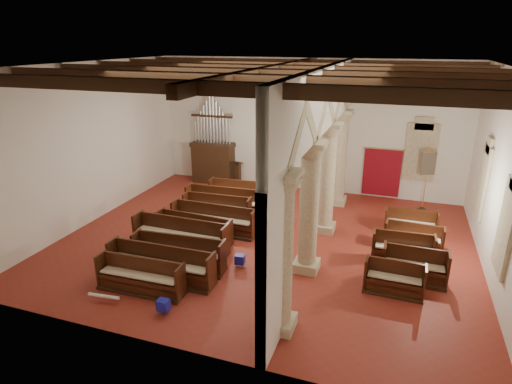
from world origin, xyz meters
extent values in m
plane|color=maroon|center=(0.00, 0.00, 0.00)|extent=(14.00, 14.00, 0.00)
plane|color=black|center=(0.00, 0.00, 6.00)|extent=(14.00, 14.00, 0.00)
cube|color=white|center=(0.00, 6.00, 3.00)|extent=(14.00, 0.02, 6.00)
cube|color=white|center=(0.00, -6.00, 3.00)|extent=(14.00, 0.02, 6.00)
cube|color=white|center=(-7.00, 0.00, 3.00)|extent=(0.02, 12.00, 6.00)
cube|color=white|center=(7.00, 0.00, 3.00)|extent=(0.02, 12.00, 6.00)
cube|color=beige|center=(1.80, -4.50, 0.15)|extent=(0.75, 0.75, 0.30)
cylinder|color=beige|center=(1.80, -4.50, 1.95)|extent=(0.56, 0.56, 3.30)
cube|color=beige|center=(1.80, -1.50, 0.15)|extent=(0.75, 0.75, 0.30)
cylinder|color=beige|center=(1.80, -1.50, 1.95)|extent=(0.56, 0.56, 3.30)
cube|color=beige|center=(1.80, 1.50, 0.15)|extent=(0.75, 0.75, 0.30)
cylinder|color=beige|center=(1.80, 1.50, 1.95)|extent=(0.56, 0.56, 3.30)
cube|color=beige|center=(1.80, 4.50, 0.15)|extent=(0.75, 0.75, 0.30)
cylinder|color=beige|center=(1.80, 4.50, 1.95)|extent=(0.56, 0.56, 3.30)
cube|color=white|center=(1.80, 0.00, 5.04)|extent=(0.25, 11.90, 1.93)
cube|color=#377D69|center=(6.98, -1.50, 2.20)|extent=(0.03, 1.00, 2.20)
cube|color=#377D69|center=(6.98, 2.50, 2.20)|extent=(0.03, 1.00, 2.20)
cube|color=#377D69|center=(5.00, 5.98, 2.20)|extent=(1.00, 0.03, 2.20)
cube|color=#342010|center=(-4.50, 5.50, 0.90)|extent=(2.00, 0.80, 1.80)
cube|color=#342010|center=(-4.50, 5.50, 1.90)|extent=(2.10, 0.85, 0.20)
cube|color=#3B2812|center=(-3.20, 5.50, 0.05)|extent=(0.53, 0.53, 0.10)
cube|color=#3B2812|center=(-3.20, 5.50, 0.56)|extent=(0.26, 0.26, 1.11)
cube|color=#3B2812|center=(-3.20, 5.42, 1.16)|extent=(0.57, 0.49, 0.20)
cube|color=maroon|center=(3.50, 5.92, 1.15)|extent=(1.60, 0.06, 2.10)
cylinder|color=gold|center=(3.50, 5.90, 2.25)|extent=(1.80, 0.04, 0.04)
cone|color=#342010|center=(5.30, 5.00, 0.07)|extent=(0.40, 0.40, 0.13)
cylinder|color=gold|center=(5.30, 5.00, 1.33)|extent=(0.04, 0.04, 2.65)
cylinder|color=gold|center=(5.30, 5.00, 2.54)|extent=(0.32, 0.73, 0.03)
cube|color=navy|center=(5.30, 4.98, 1.99)|extent=(0.57, 0.24, 0.94)
cube|color=#16429B|center=(-1.22, -4.91, 0.25)|extent=(0.31, 0.26, 0.30)
cube|color=navy|center=(-0.22, -1.98, 0.25)|extent=(0.32, 0.27, 0.30)
cube|color=navy|center=(-1.34, -0.40, 0.28)|extent=(0.40, 0.35, 0.35)
cylinder|color=white|center=(-3.04, -4.96, 0.16)|extent=(0.92, 0.18, 0.09)
cylinder|color=silver|center=(-2.24, -4.15, 0.16)|extent=(1.01, 0.21, 0.10)
cube|color=#342010|center=(-2.36, -4.20, 0.05)|extent=(2.59, 0.73, 0.09)
cube|color=#43270E|center=(-2.36, -4.25, 0.31)|extent=(2.43, 0.44, 0.43)
cube|color=#43270E|center=(-2.36, -4.03, 0.54)|extent=(2.42, 0.13, 0.90)
cube|color=#43270E|center=(-3.61, -4.18, 0.54)|extent=(0.08, 0.57, 0.90)
cube|color=#43270E|center=(-1.11, -4.18, 0.54)|extent=(0.08, 0.57, 0.90)
cube|color=beige|center=(-2.36, -4.25, 0.54)|extent=(2.33, 0.40, 0.05)
cube|color=#342010|center=(-2.14, -3.48, 0.05)|extent=(3.33, 0.76, 0.10)
cube|color=#4C2810|center=(-2.14, -3.53, 0.33)|extent=(3.17, 0.45, 0.46)
cube|color=#4C2810|center=(-2.14, -3.29, 0.58)|extent=(3.17, 0.12, 0.96)
cube|color=#4C2810|center=(-3.77, -3.46, 0.58)|extent=(0.08, 0.61, 0.96)
cube|color=#4C2810|center=(-0.52, -3.46, 0.58)|extent=(0.08, 0.61, 0.96)
cube|color=beige|center=(-2.14, -3.53, 0.58)|extent=(3.05, 0.41, 0.05)
cube|color=#342010|center=(-1.98, -2.69, 0.05)|extent=(2.99, 0.90, 0.10)
cube|color=#49210F|center=(-1.98, -2.74, 0.33)|extent=(2.82, 0.59, 0.45)
cube|color=#49210F|center=(-1.98, -2.51, 0.58)|extent=(2.80, 0.26, 0.96)
cube|color=#49210F|center=(-3.42, -2.67, 0.58)|extent=(0.11, 0.61, 0.96)
cube|color=#49210F|center=(-0.54, -2.67, 0.58)|extent=(0.11, 0.61, 0.96)
cube|color=beige|center=(-1.98, -2.74, 0.58)|extent=(2.70, 0.54, 0.05)
cube|color=#342010|center=(-2.50, -1.61, 0.05)|extent=(3.36, 0.79, 0.11)
cube|color=#4D2510|center=(-2.50, -1.66, 0.35)|extent=(3.21, 0.47, 0.48)
cube|color=#4D2510|center=(-2.50, -1.42, 0.62)|extent=(3.20, 0.11, 1.02)
cube|color=#4D2510|center=(-4.14, -1.59, 0.62)|extent=(0.08, 0.65, 1.02)
cube|color=#4D2510|center=(-0.86, -1.59, 0.62)|extent=(0.08, 0.65, 1.02)
cube|color=beige|center=(-2.50, -1.66, 0.62)|extent=(3.08, 0.42, 0.05)
cube|color=#342010|center=(-2.42, -0.78, 0.05)|extent=(2.87, 0.81, 0.09)
cube|color=#4C1C10|center=(-2.42, -0.83, 0.30)|extent=(2.70, 0.52, 0.41)
cube|color=#4C1C10|center=(-2.42, -0.62, 0.52)|extent=(2.68, 0.23, 0.86)
cube|color=#4C1C10|center=(-3.81, -0.77, 0.52)|extent=(0.10, 0.55, 0.86)
cube|color=#4C1C10|center=(-1.04, -0.77, 0.52)|extent=(0.10, 0.55, 0.86)
cube|color=beige|center=(-2.42, -0.83, 0.52)|extent=(2.59, 0.48, 0.05)
cube|color=#342010|center=(-2.06, 0.08, 0.05)|extent=(3.23, 0.72, 0.10)
cube|color=#4E2B10|center=(-2.06, 0.03, 0.33)|extent=(3.08, 0.42, 0.45)
cube|color=#4E2B10|center=(-2.06, 0.26, 0.58)|extent=(3.08, 0.09, 0.95)
cube|color=#4E2B10|center=(-3.63, 0.10, 0.58)|extent=(0.07, 0.60, 0.95)
cube|color=#4E2B10|center=(-0.48, 0.10, 0.58)|extent=(0.07, 0.60, 0.95)
cube|color=beige|center=(-2.06, 0.03, 0.58)|extent=(2.95, 0.38, 0.05)
cube|color=#342010|center=(-2.38, 1.14, 0.05)|extent=(2.74, 0.82, 0.10)
cube|color=#46200F|center=(-2.38, 1.09, 0.32)|extent=(2.58, 0.52, 0.44)
cube|color=#46200F|center=(-2.38, 1.31, 0.56)|extent=(2.56, 0.20, 0.93)
cube|color=#46200F|center=(-3.70, 1.16, 0.56)|extent=(0.10, 0.59, 0.93)
cube|color=#46200F|center=(-1.06, 1.16, 0.56)|extent=(0.10, 0.59, 0.93)
cube|color=beige|center=(-2.38, 1.09, 0.56)|extent=(2.47, 0.48, 0.05)
cube|color=#342010|center=(-2.36, 1.71, 0.05)|extent=(3.09, 0.92, 0.11)
cube|color=#421B0E|center=(-2.36, 1.65, 0.35)|extent=(2.92, 0.59, 0.49)
cube|color=#421B0E|center=(-2.36, 1.90, 0.63)|extent=(2.90, 0.23, 1.04)
cube|color=#421B0E|center=(-3.85, 1.73, 0.63)|extent=(0.11, 0.66, 1.04)
cube|color=#421B0E|center=(-0.87, 1.73, 0.63)|extent=(0.11, 0.66, 1.04)
cube|color=beige|center=(-2.36, 1.65, 0.63)|extent=(2.80, 0.54, 0.05)
cube|color=#342010|center=(-2.02, 3.00, 0.05)|extent=(2.92, 0.91, 0.10)
cube|color=#49200F|center=(-2.02, 2.95, 0.33)|extent=(2.75, 0.59, 0.46)
cube|color=#49200F|center=(-2.02, 3.18, 0.58)|extent=(2.73, 0.26, 0.96)
cube|color=#49200F|center=(-3.43, 3.02, 0.58)|extent=(0.11, 0.61, 0.96)
cube|color=#49200F|center=(-0.62, 3.02, 0.58)|extent=(0.11, 0.61, 0.96)
cube|color=beige|center=(-2.02, 2.95, 0.58)|extent=(2.64, 0.55, 0.05)
cube|color=#342010|center=(4.39, -1.96, 0.05)|extent=(1.65, 0.68, 0.09)
cube|color=#4B2110|center=(4.39, -2.01, 0.30)|extent=(1.50, 0.40, 0.41)
cube|color=#4B2110|center=(4.39, -1.80, 0.52)|extent=(1.49, 0.10, 0.86)
cube|color=#4B2110|center=(3.61, -1.95, 0.52)|extent=(0.08, 0.55, 0.86)
cube|color=#4B2110|center=(5.18, -1.95, 0.52)|extent=(0.08, 0.55, 0.86)
cube|color=beige|center=(4.39, -2.01, 0.52)|extent=(1.44, 0.36, 0.05)
cube|color=#342010|center=(4.93, -1.12, 0.05)|extent=(1.84, 0.70, 0.10)
cube|color=#481E0F|center=(4.93, -1.17, 0.32)|extent=(1.69, 0.40, 0.45)
cube|color=#481E0F|center=(4.93, -0.94, 0.57)|extent=(1.69, 0.07, 0.95)
cube|color=#481E0F|center=(4.04, -1.10, 0.57)|extent=(0.07, 0.60, 0.95)
cube|color=#481E0F|center=(5.81, -1.10, 0.57)|extent=(0.07, 0.60, 0.95)
cube|color=beige|center=(4.93, -1.17, 0.57)|extent=(1.62, 0.36, 0.05)
cube|color=#342010|center=(4.58, -0.12, 0.05)|extent=(1.92, 0.77, 0.10)
cube|color=#4E2110|center=(4.58, -0.17, 0.32)|extent=(1.76, 0.47, 0.44)
cube|color=#4E2110|center=(4.58, 0.06, 0.56)|extent=(1.74, 0.15, 0.93)
cube|color=#4E2110|center=(3.67, -0.10, 0.56)|extent=(0.10, 0.59, 0.93)
cube|color=#4E2110|center=(5.49, -0.10, 0.56)|extent=(0.10, 0.59, 0.93)
cube|color=beige|center=(4.58, -0.17, 0.56)|extent=(1.69, 0.43, 0.05)
cube|color=#342010|center=(4.91, 0.90, 0.05)|extent=(1.92, 0.75, 0.09)
cube|color=#401D0D|center=(4.91, 0.86, 0.30)|extent=(1.76, 0.46, 0.41)
cube|color=#401D0D|center=(4.91, 1.07, 0.53)|extent=(1.74, 0.16, 0.87)
cube|color=#401D0D|center=(4.00, 0.92, 0.53)|extent=(0.10, 0.55, 0.87)
cube|color=#401D0D|center=(5.82, 0.92, 0.53)|extent=(0.10, 0.55, 0.87)
cube|color=beige|center=(4.91, 0.86, 0.53)|extent=(1.68, 0.42, 0.05)
cube|color=#342010|center=(4.81, 2.11, 0.05)|extent=(1.83, 0.68, 0.09)
cube|color=#4D2310|center=(4.81, 2.06, 0.31)|extent=(1.68, 0.40, 0.42)
cube|color=#4D2310|center=(4.81, 2.28, 0.54)|extent=(1.68, 0.09, 0.89)
cube|color=#4D2310|center=(3.94, 2.13, 0.54)|extent=(0.07, 0.56, 0.89)
cube|color=#4D2310|center=(5.69, 2.13, 0.54)|extent=(0.07, 0.56, 0.89)
cube|color=beige|center=(4.81, 2.06, 0.54)|extent=(1.61, 0.36, 0.05)
camera|label=1|loc=(4.14, -13.05, 6.76)|focal=30.00mm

